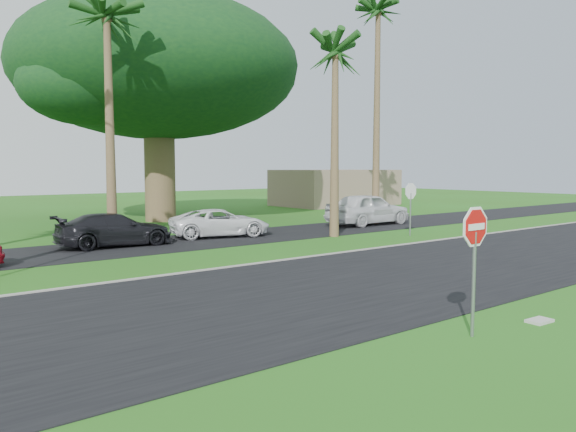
% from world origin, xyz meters
% --- Properties ---
extents(ground, '(120.00, 120.00, 0.00)m').
position_xyz_m(ground, '(0.00, 0.00, 0.00)').
color(ground, '#285816').
rests_on(ground, ground).
extents(road, '(120.00, 8.00, 0.02)m').
position_xyz_m(road, '(0.00, 2.00, 0.01)').
color(road, black).
rests_on(road, ground).
extents(parking_strip, '(120.00, 5.00, 0.02)m').
position_xyz_m(parking_strip, '(0.00, 12.50, 0.01)').
color(parking_strip, black).
rests_on(parking_strip, ground).
extents(curb, '(120.00, 0.12, 0.06)m').
position_xyz_m(curb, '(0.00, 6.05, 0.03)').
color(curb, gray).
rests_on(curb, ground).
extents(stop_sign_near, '(1.05, 0.07, 2.62)m').
position_xyz_m(stop_sign_near, '(0.50, -3.00, 1.77)').
color(stop_sign_near, gray).
rests_on(stop_sign_near, ground).
extents(stop_sign_far, '(1.05, 0.07, 2.62)m').
position_xyz_m(stop_sign_far, '(12.00, 8.00, 1.77)').
color(stop_sign_far, gray).
rests_on(stop_sign_far, ground).
extents(palm_center, '(5.00, 5.00, 10.50)m').
position_xyz_m(palm_center, '(0.00, 14.00, 9.16)').
color(palm_center, brown).
rests_on(palm_center, ground).
extents(palm_right_near, '(5.00, 5.00, 9.50)m').
position_xyz_m(palm_right_near, '(9.00, 10.00, 8.19)').
color(palm_right_near, brown).
rests_on(palm_right_near, ground).
extents(palm_right_far, '(5.00, 5.00, 13.00)m').
position_xyz_m(palm_right_far, '(15.00, 13.00, 11.58)').
color(palm_right_far, brown).
rests_on(palm_right_far, ground).
extents(canopy_tree, '(16.50, 16.50, 13.12)m').
position_xyz_m(canopy_tree, '(6.00, 22.00, 8.95)').
color(canopy_tree, brown).
rests_on(canopy_tree, ground).
extents(building_far, '(10.00, 6.00, 3.00)m').
position_xyz_m(building_far, '(24.00, 26.00, 1.50)').
color(building_far, gray).
rests_on(building_far, ground).
extents(car_dark, '(4.73, 2.17, 1.34)m').
position_xyz_m(car_dark, '(-0.28, 13.05, 0.67)').
color(car_dark, black).
rests_on(car_dark, ground).
extents(car_minivan, '(4.97, 3.22, 1.27)m').
position_xyz_m(car_minivan, '(4.78, 13.18, 0.64)').
color(car_minivan, white).
rests_on(car_minivan, ground).
extents(car_pickup, '(5.19, 2.10, 1.77)m').
position_xyz_m(car_pickup, '(14.05, 12.68, 0.88)').
color(car_pickup, silver).
rests_on(car_pickup, ground).
extents(utility_slab, '(0.57, 0.38, 0.06)m').
position_xyz_m(utility_slab, '(2.46, -3.29, 0.03)').
color(utility_slab, '#A7A79F').
rests_on(utility_slab, ground).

